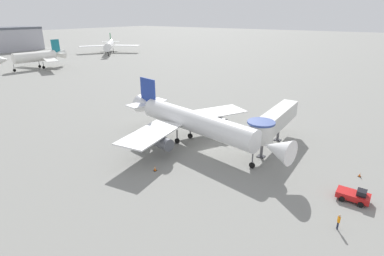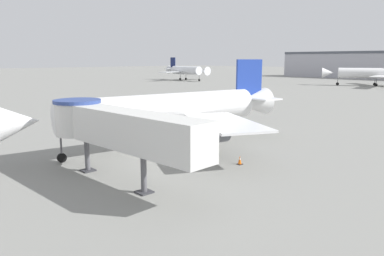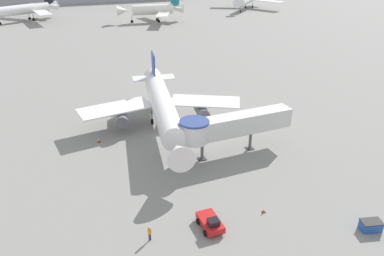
{
  "view_description": "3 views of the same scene",
  "coord_description": "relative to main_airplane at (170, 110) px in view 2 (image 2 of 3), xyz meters",
  "views": [
    {
      "loc": [
        -37.94,
        -24.01,
        20.92
      ],
      "look_at": [
        -0.79,
        2.36,
        3.54
      ],
      "focal_mm": 28.0,
      "sensor_mm": 36.0,
      "label": 1
    },
    {
      "loc": [
        31.99,
        -23.84,
        9.73
      ],
      "look_at": [
        5.34,
        1.85,
        2.9
      ],
      "focal_mm": 35.0,
      "sensor_mm": 36.0,
      "label": 2
    },
    {
      "loc": [
        -15.12,
        -50.98,
        27.39
      ],
      "look_at": [
        2.9,
        -3.97,
        2.9
      ],
      "focal_mm": 35.0,
      "sensor_mm": 36.0,
      "label": 3
    }
  ],
  "objects": [
    {
      "name": "ground_plane",
      "position": [
        -0.45,
        -3.1,
        -4.11
      ],
      "size": [
        800.0,
        800.0,
        0.0
      ],
      "primitive_type": "plane",
      "color": "gray"
    },
    {
      "name": "main_airplane",
      "position": [
        0.0,
        0.0,
        0.0
      ],
      "size": [
        27.48,
        32.67,
        9.7
      ],
      "rotation": [
        0.0,
        0.0,
        -0.16
      ],
      "color": "white",
      "rests_on": "ground_plane"
    },
    {
      "name": "jet_bridge",
      "position": [
        6.35,
        -11.36,
        0.45
      ],
      "size": [
        17.22,
        4.1,
        6.23
      ],
      "rotation": [
        0.0,
        0.0,
        0.03
      ],
      "color": "silver",
      "rests_on": "ground_plane"
    },
    {
      "name": "traffic_cone_starboard_wing",
      "position": [
        10.25,
        -0.19,
        -3.71
      ],
      "size": [
        0.5,
        0.5,
        0.82
      ],
      "color": "black",
      "rests_on": "ground_plane"
    },
    {
      "name": "traffic_cone_port_wing",
      "position": [
        -10.71,
        -1.0,
        -3.74
      ],
      "size": [
        0.47,
        0.47,
        0.77
      ],
      "color": "black",
      "rests_on": "ground_plane"
    },
    {
      "name": "background_jet_navy_tail",
      "position": [
        -96.42,
        92.21,
        0.52
      ],
      "size": [
        28.23,
        27.3,
        10.53
      ],
      "rotation": [
        0.0,
        0.0,
        1.5
      ],
      "color": "silver",
      "rests_on": "ground_plane"
    },
    {
      "name": "background_jet_black_tail",
      "position": [
        -22.43,
        115.77,
        0.52
      ],
      "size": [
        29.3,
        31.0,
        10.54
      ],
      "rotation": [
        0.0,
        0.0,
        -1.08
      ],
      "color": "white",
      "rests_on": "ground_plane"
    }
  ]
}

